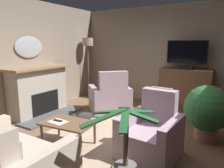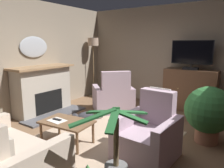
# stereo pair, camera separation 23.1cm
# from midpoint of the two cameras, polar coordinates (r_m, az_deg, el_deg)

# --- Properties ---
(ground_plane) EXTENTS (5.78, 6.19, 0.04)m
(ground_plane) POSITION_cam_midpoint_polar(r_m,az_deg,el_deg) (4.03, 2.90, -14.69)
(ground_plane) COLOR brown
(wall_back) EXTENTS (5.78, 0.10, 2.75)m
(wall_back) POSITION_cam_midpoint_polar(r_m,az_deg,el_deg) (6.26, 16.78, 7.28)
(wall_back) COLOR gray
(wall_back) RESTS_ON ground_plane
(wall_left) EXTENTS (0.10, 6.19, 2.75)m
(wall_left) POSITION_cam_midpoint_polar(r_m,az_deg,el_deg) (5.50, -21.37, 6.56)
(wall_left) COLOR gray
(wall_left) RESTS_ON ground_plane
(rug_central) EXTENTS (2.33, 2.10, 0.01)m
(rug_central) POSITION_cam_midpoint_polar(r_m,az_deg,el_deg) (4.06, 0.36, -14.05)
(rug_central) COLOR tan
(rug_central) RESTS_ON ground_plane
(fireplace) EXTENTS (0.94, 1.62, 1.17)m
(fireplace) POSITION_cam_midpoint_polar(r_m,az_deg,el_deg) (5.49, -16.79, -1.75)
(fireplace) COLOR #4C4C51
(fireplace) RESTS_ON ground_plane
(wall_mirror_oval) EXTENTS (0.06, 0.78, 0.51)m
(wall_mirror_oval) POSITION_cam_midpoint_polar(r_m,az_deg,el_deg) (5.56, -19.03, 9.34)
(wall_mirror_oval) COLOR #B2B7BF
(tv_cabinet) EXTENTS (1.29, 0.49, 1.07)m
(tv_cabinet) POSITION_cam_midpoint_polar(r_m,az_deg,el_deg) (5.87, 21.14, -1.73)
(tv_cabinet) COLOR #402A1C
(tv_cabinet) RESTS_ON ground_plane
(television) EXTENTS (0.99, 0.20, 0.72)m
(television) POSITION_cam_midpoint_polar(r_m,az_deg,el_deg) (5.70, 21.66, 7.43)
(television) COLOR black
(television) RESTS_ON tv_cabinet
(coffee_table) EXTENTS (0.92, 0.62, 0.41)m
(coffee_table) POSITION_cam_midpoint_polar(r_m,az_deg,el_deg) (3.75, -10.25, -10.50)
(coffee_table) COLOR brown
(coffee_table) RESTS_ON ground_plane
(tv_remote) EXTENTS (0.17, 0.06, 0.02)m
(tv_remote) POSITION_cam_midpoint_polar(r_m,az_deg,el_deg) (3.81, -12.80, -9.28)
(tv_remote) COLOR black
(tv_remote) RESTS_ON coffee_table
(folded_newspaper) EXTENTS (0.32, 0.24, 0.01)m
(folded_newspaper) POSITION_cam_midpoint_polar(r_m,az_deg,el_deg) (3.79, -12.79, -9.52)
(folded_newspaper) COLOR silver
(folded_newspaper) RESTS_ON coffee_table
(sofa_floral) EXTENTS (1.52, 0.92, 0.96)m
(sofa_floral) POSITION_cam_midpoint_polar(r_m,az_deg,el_deg) (3.03, -25.73, -17.76)
(sofa_floral) COLOR #C6B29E
(sofa_floral) RESTS_ON ground_plane
(armchair_near_window) EXTENTS (1.31, 1.31, 1.06)m
(armchair_near_window) POSITION_cam_midpoint_polar(r_m,az_deg,el_deg) (5.46, 1.53, -3.87)
(armchair_near_window) COLOR #AD93A3
(armchair_near_window) RESTS_ON ground_plane
(armchair_beside_cabinet) EXTENTS (0.86, 0.89, 1.02)m
(armchair_beside_cabinet) POSITION_cam_midpoint_polar(r_m,az_deg,el_deg) (3.40, 11.63, -13.52)
(armchair_beside_cabinet) COLOR #AD93A3
(armchair_beside_cabinet) RESTS_ON ground_plane
(potted_plant_on_hearth_side) EXTENTS (0.81, 0.81, 1.00)m
(potted_plant_on_hearth_side) POSITION_cam_midpoint_polar(r_m,az_deg,el_deg) (4.10, 25.90, -6.63)
(potted_plant_on_hearth_side) COLOR #99664C
(potted_plant_on_hearth_side) RESTS_ON ground_plane
(cat) EXTENTS (0.44, 0.65, 0.24)m
(cat) POSITION_cam_midpoint_polar(r_m,az_deg,el_deg) (4.80, -6.24, -8.68)
(cat) COLOR #2D2D33
(cat) RESTS_ON ground_plane
(floor_lamp) EXTENTS (0.35, 0.35, 1.88)m
(floor_lamp) POSITION_cam_midpoint_polar(r_m,az_deg,el_deg) (6.83, -4.05, 8.68)
(floor_lamp) COLOR #4C4233
(floor_lamp) RESTS_ON ground_plane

